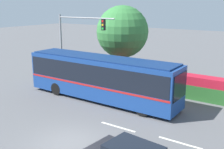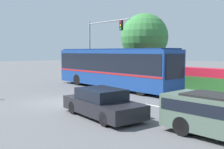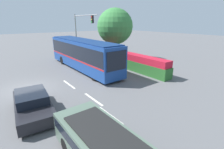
# 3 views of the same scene
# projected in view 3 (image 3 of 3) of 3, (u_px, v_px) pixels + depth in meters

# --- Properties ---
(ground_plane) EXTENTS (140.00, 140.00, 0.00)m
(ground_plane) POSITION_uv_depth(u_px,v_px,m) (28.00, 89.00, 13.44)
(ground_plane) COLOR #5B5B5E
(city_bus) EXTENTS (12.52, 2.55, 3.33)m
(city_bus) POSITION_uv_depth(u_px,v_px,m) (82.00, 53.00, 18.64)
(city_bus) COLOR navy
(city_bus) RESTS_ON ground
(sedan_foreground) EXTENTS (4.72, 2.32, 1.34)m
(sedan_foreground) POSITION_uv_depth(u_px,v_px,m) (33.00, 104.00, 9.72)
(sedan_foreground) COLOR black
(sedan_foreground) RESTS_ON ground
(suv_left_lane) EXTENTS (4.91, 2.00, 1.55)m
(suv_left_lane) POSITION_uv_depth(u_px,v_px,m) (103.00, 146.00, 6.05)
(suv_left_lane) COLOR #516656
(suv_left_lane) RESTS_ON ground
(traffic_light_pole) EXTENTS (6.06, 0.24, 6.26)m
(traffic_light_pole) POSITION_uv_depth(u_px,v_px,m) (81.00, 29.00, 22.72)
(traffic_light_pole) COLOR gray
(traffic_light_pole) RESTS_ON ground
(flowering_hedge) EXTENTS (10.80, 1.22, 1.79)m
(flowering_hedge) POSITION_uv_depth(u_px,v_px,m) (129.00, 61.00, 19.17)
(flowering_hedge) COLOR #286028
(flowering_hedge) RESTS_ON ground
(street_tree_left) EXTENTS (4.97, 4.97, 7.07)m
(street_tree_left) POSITION_uv_depth(u_px,v_px,m) (115.00, 27.00, 22.96)
(street_tree_left) COLOR brown
(street_tree_left) RESTS_ON ground
(lane_stripe_near) EXTENTS (2.40, 0.16, 0.01)m
(lane_stripe_near) POSITION_uv_depth(u_px,v_px,m) (93.00, 99.00, 11.67)
(lane_stripe_near) COLOR silver
(lane_stripe_near) RESTS_ON ground
(lane_stripe_mid) EXTENTS (2.40, 0.16, 0.01)m
(lane_stripe_mid) POSITION_uv_depth(u_px,v_px,m) (69.00, 84.00, 14.41)
(lane_stripe_mid) COLOR silver
(lane_stripe_mid) RESTS_ON ground
(lane_stripe_far) EXTENTS (2.40, 0.16, 0.01)m
(lane_stripe_far) POSITION_uv_depth(u_px,v_px,m) (110.00, 115.00, 9.70)
(lane_stripe_far) COLOR silver
(lane_stripe_far) RESTS_ON ground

